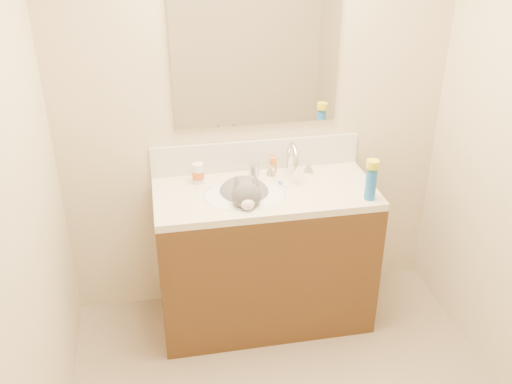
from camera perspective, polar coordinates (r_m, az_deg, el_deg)
name	(u,v)px	position (r m, az deg, el deg)	size (l,w,h in m)	color
room_shell	(324,158)	(1.95, 6.80, 3.40)	(2.24, 2.54, 2.52)	beige
vanity_cabinet	(265,259)	(3.31, 0.87, -6.71)	(1.20, 0.55, 0.82)	#462C13
counter_slab	(265,193)	(3.09, 0.92, -0.13)	(1.20, 0.55, 0.04)	beige
basin	(244,206)	(3.07, -1.17, -1.41)	(0.45, 0.36, 0.14)	white
faucet	(292,162)	(3.20, 3.61, 2.96)	(0.28, 0.20, 0.21)	silver
cat	(245,198)	(3.06, -1.12, -0.58)	(0.34, 0.42, 0.32)	#535052
backsplash	(256,155)	(3.27, 0.01, 3.70)	(1.20, 0.02, 0.18)	silver
mirror	(256,53)	(3.08, 0.01, 13.78)	(0.90, 0.02, 0.80)	white
pill_bottle	(198,173)	(3.15, -5.81, 1.89)	(0.06, 0.06, 0.11)	silver
pill_label	(198,175)	(3.15, -5.80, 1.73)	(0.07, 0.07, 0.04)	#CD5822
silver_jar	(254,170)	(3.22, -0.19, 2.20)	(0.06, 0.06, 0.07)	#B7B7BC
amber_bottle	(273,165)	(3.26, 1.74, 2.74)	(0.04, 0.04, 0.09)	orange
toothbrush	(281,183)	(3.14, 2.51, 0.88)	(0.01, 0.12, 0.01)	silver
toothbrush_head	(281,183)	(3.14, 2.51, 0.94)	(0.02, 0.03, 0.02)	#708DEF
spray_can	(371,185)	(3.01, 11.39, 0.68)	(0.06, 0.06, 0.16)	blue
spray_cap	(373,164)	(2.96, 11.60, 2.75)	(0.07, 0.07, 0.04)	yellow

